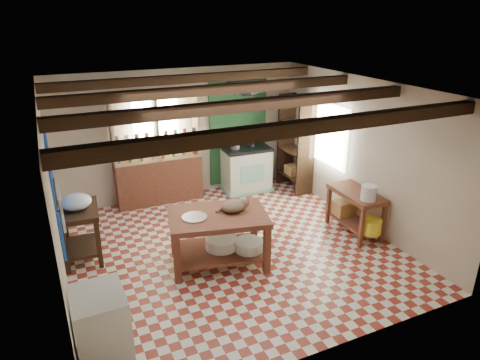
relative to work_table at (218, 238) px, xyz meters
name	(u,v)px	position (x,y,z in m)	size (l,w,h in m)	color
floor	(231,249)	(0.33, 0.28, -0.42)	(5.00, 5.00, 0.02)	maroon
ceiling	(230,88)	(0.33, 0.28, 2.19)	(5.00, 5.00, 0.02)	#454449
wall_back	(181,134)	(0.33, 2.78, 0.89)	(5.00, 0.04, 2.60)	beige
wall_front	(327,253)	(0.33, -2.22, 0.89)	(5.00, 0.04, 2.60)	beige
wall_left	(53,203)	(-2.17, 0.28, 0.89)	(0.04, 5.00, 2.60)	beige
wall_right	(361,153)	(2.83, 0.28, 0.89)	(0.04, 5.00, 2.60)	beige
ceiling_beams	(230,97)	(0.33, 0.28, 2.07)	(5.00, 3.80, 0.15)	#362113
blue_wall_patch	(55,192)	(-2.14, 1.18, 0.69)	(0.04, 1.40, 1.60)	#1847B6
green_wall_patch	(238,130)	(1.58, 2.75, 0.84)	(1.30, 0.04, 2.30)	#1D4A25
window_back	(155,117)	(-0.17, 2.76, 1.29)	(0.90, 0.02, 0.80)	silver
window_right	(327,134)	(2.81, 1.28, 0.99)	(0.02, 1.30, 1.20)	silver
utensil_rail	(57,204)	(-2.11, -0.92, 1.37)	(0.06, 0.90, 0.28)	black
pot_rack	(247,89)	(1.58, 2.33, 1.77)	(0.86, 0.12, 0.36)	black
shelving_unit	(157,150)	(-0.22, 2.59, 0.69)	(1.70, 0.34, 2.20)	tan
tall_rack	(296,144)	(2.61, 2.08, 0.59)	(0.40, 0.86, 2.00)	#362113
work_table	(218,238)	(0.00, 0.00, 0.00)	(1.44, 0.96, 0.82)	brown
stove	(246,169)	(1.62, 2.43, 0.07)	(0.98, 0.66, 0.96)	beige
prep_table	(81,234)	(-1.87, 0.99, 0.02)	(0.58, 0.84, 0.85)	#362113
white_cabinet	(102,332)	(-1.89, -1.44, 0.07)	(0.53, 0.63, 0.95)	silver
right_counter	(355,212)	(2.51, -0.08, -0.03)	(0.53, 1.07, 0.76)	brown
cat	(234,206)	(0.25, -0.01, 0.50)	(0.39, 0.29, 0.17)	#83664C
steel_tray	(195,217)	(-0.35, 0.03, 0.42)	(0.37, 0.37, 0.02)	#BAB8C1
basin_large	(221,243)	(0.06, 0.04, -0.11)	(0.49, 0.49, 0.17)	silver
basin_small	(249,245)	(0.42, -0.20, -0.12)	(0.43, 0.43, 0.15)	silver
kettle_left	(235,143)	(1.37, 2.44, 0.66)	(0.20, 0.20, 0.23)	#BAB8C1
kettle_right	(251,142)	(1.72, 2.42, 0.64)	(0.15, 0.15, 0.19)	black
enamel_bowl	(76,202)	(-1.87, 0.99, 0.56)	(0.45, 0.45, 0.23)	silver
white_bucket	(369,193)	(2.44, -0.43, 0.48)	(0.25, 0.25, 0.25)	silver
wicker_basket	(344,208)	(2.52, 0.22, -0.08)	(0.37, 0.29, 0.26)	#AF7C46
yellow_tub	(371,226)	(2.49, -0.53, -0.08)	(0.33, 0.33, 0.25)	yellow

